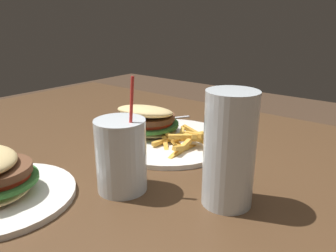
{
  "coord_description": "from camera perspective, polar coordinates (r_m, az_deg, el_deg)",
  "views": [
    {
      "loc": [
        -0.32,
        0.33,
        1.01
      ],
      "look_at": [
        0.12,
        -0.21,
        0.77
      ],
      "focal_mm": 35.0,
      "sensor_mm": 36.0,
      "label": 1
    }
  ],
  "objects": [
    {
      "name": "juice_glass",
      "position": [
        0.54,
        -8.06,
        -5.59
      ],
      "size": [
        0.08,
        0.08,
        0.19
      ],
      "color": "silver",
      "rests_on": "dining_table"
    },
    {
      "name": "spoon",
      "position": [
        0.9,
        -3.77,
        1.15
      ],
      "size": [
        0.1,
        0.15,
        0.01
      ],
      "rotation": [
        0.0,
        0.0,
        1.04
      ],
      "color": "silver",
      "rests_on": "dining_table"
    },
    {
      "name": "meal_plate_near",
      "position": [
        0.76,
        -1.78,
        -0.56
      ],
      "size": [
        0.3,
        0.3,
        0.09
      ],
      "color": "white",
      "rests_on": "dining_table"
    },
    {
      "name": "beer_glass",
      "position": [
        0.49,
        10.61,
        -4.44
      ],
      "size": [
        0.08,
        0.08,
        0.18
      ],
      "color": "silver",
      "rests_on": "dining_table"
    },
    {
      "name": "dining_table",
      "position": [
        0.58,
        -4.47,
        -19.26
      ],
      "size": [
        1.65,
        1.16,
        0.73
      ],
      "color": "#4C331E",
      "rests_on": "ground_plane"
    }
  ]
}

